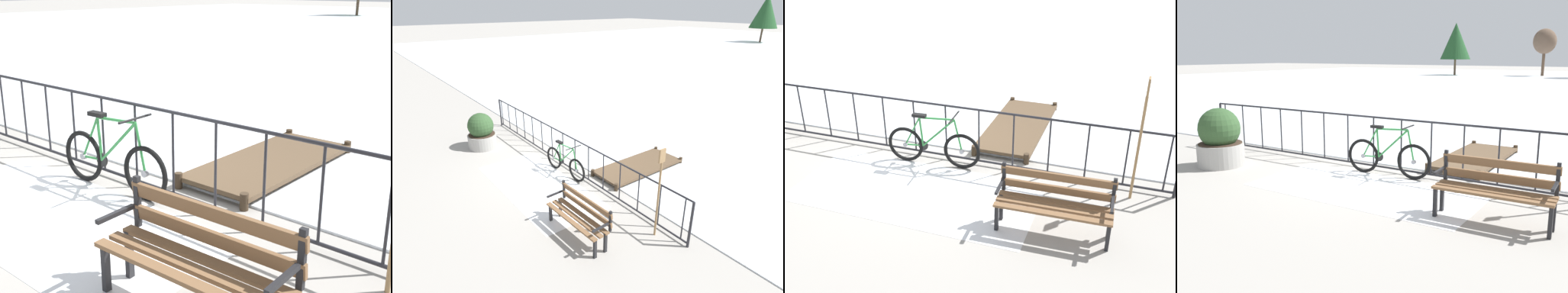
{
  "view_description": "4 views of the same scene",
  "coord_description": "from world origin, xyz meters",
  "views": [
    {
      "loc": [
        5.02,
        -3.99,
        2.38
      ],
      "look_at": [
        1.28,
        0.33,
        0.58
      ],
      "focal_mm": 46.88,
      "sensor_mm": 36.0,
      "label": 1
    },
    {
      "loc": [
        7.42,
        -4.72,
        4.46
      ],
      "look_at": [
        0.86,
        0.26,
        0.86
      ],
      "focal_mm": 30.01,
      "sensor_mm": 36.0,
      "label": 2
    },
    {
      "loc": [
        3.64,
        -6.86,
        4.04
      ],
      "look_at": [
        1.48,
        -0.63,
        0.7
      ],
      "focal_mm": 42.8,
      "sensor_mm": 36.0,
      "label": 3
    },
    {
      "loc": [
        4.46,
        -7.11,
        2.24
      ],
      "look_at": [
        0.49,
        -0.82,
        0.67
      ],
      "focal_mm": 40.06,
      "sensor_mm": 36.0,
      "label": 4
    }
  ],
  "objects": [
    {
      "name": "snow_patch",
      "position": [
        0.58,
        -1.2,
        0.0
      ],
      "size": [
        3.93,
        1.8,
        0.01
      ],
      "primitive_type": "cube",
      "color": "white",
      "rests_on": "ground"
    },
    {
      "name": "ground_plane",
      "position": [
        0.0,
        0.0,
        0.0
      ],
      "size": [
        160.0,
        160.0,
        0.0
      ],
      "primitive_type": "plane",
      "color": "#9E9991"
    },
    {
      "name": "bicycle_near_railing",
      "position": [
        0.47,
        -0.25,
        0.37
      ],
      "size": [
        1.71,
        0.52,
        0.97
      ],
      "color": "black",
      "rests_on": "ground"
    },
    {
      "name": "oar_upright",
      "position": [
        3.84,
        -0.24,
        1.14
      ],
      "size": [
        0.04,
        0.16,
        1.98
      ],
      "color": "#937047",
      "rests_on": "ground"
    },
    {
      "name": "park_bench",
      "position": [
        2.85,
        -1.46,
        0.51
      ],
      "size": [
        1.62,
        0.54,
        0.89
      ],
      "color": "brown",
      "rests_on": "ground"
    },
    {
      "name": "railing_fence",
      "position": [
        0.0,
        0.0,
        0.56
      ],
      "size": [
        9.06,
        0.06,
        1.07
      ],
      "color": "#232328",
      "rests_on": "ground"
    },
    {
      "name": "wooden_dock",
      "position": [
        1.53,
        1.61,
        0.12
      ],
      "size": [
        1.1,
        2.72,
        0.2
      ],
      "color": "brown",
      "rests_on": "ground"
    }
  ]
}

